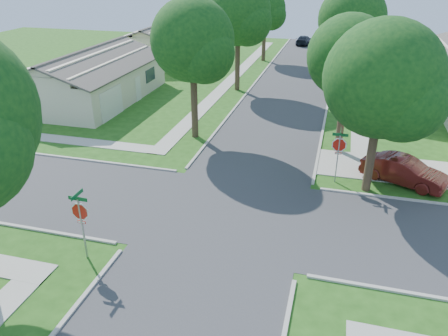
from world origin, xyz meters
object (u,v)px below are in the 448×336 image
tree_w_near (193,44)px  tree_w_mid (239,15)px  stop_sign_ne (339,147)px  house_nw_near (91,81)px  tree_e_far (353,9)px  tree_w_far (266,11)px  car_curb_west (304,40)px  car_curb_east (330,69)px  tree_e_mid (352,22)px  house_nw_far (166,46)px  stop_sign_sw (80,214)px  tree_ne_corner (384,85)px  car_driveway (404,171)px  tree_e_near (350,60)px

tree_w_near → tree_w_mid: size_ratio=0.94×
stop_sign_ne → house_nw_near: house_nw_near is taller
tree_e_far → tree_w_far: 9.42m
tree_w_mid → car_curb_west: size_ratio=2.28×
tree_w_mid → car_curb_west: tree_w_mid is taller
car_curb_east → car_curb_west: size_ratio=1.00×
tree_e_mid → stop_sign_ne: bearing=-90.2°
stop_sign_ne → tree_w_near: 11.07m
house_nw_near → house_nw_far: size_ratio=1.00×
house_nw_near → tree_e_mid: bearing=16.2°
stop_sign_sw → tree_w_far: (0.05, 38.71, 3.48)m
stop_sign_sw → tree_ne_corner: bearing=38.8°
car_driveway → tree_e_far: bearing=31.7°
tree_w_near → tree_ne_corner: tree_w_near is taller
tree_w_mid → tree_w_near: bearing=-90.0°
tree_e_mid → house_nw_near: size_ratio=0.68×
tree_e_near → tree_w_near: size_ratio=0.92×
tree_w_far → house_nw_near: bearing=-120.8°
house_nw_near → car_driveway: house_nw_near is taller
stop_sign_ne → car_curb_west: 41.53m
stop_sign_ne → tree_w_near: bearing=155.3°
tree_e_mid → car_curb_west: (-5.96, 24.77, -5.64)m
tree_w_near → stop_sign_ne: bearing=-24.7°
stop_sign_ne → car_driveway: bearing=13.0°
tree_w_far → tree_ne_corner: 31.77m
stop_sign_ne → tree_w_far: tree_w_far is taller
car_driveway → tree_w_near: bearing=99.5°
tree_e_mid → tree_e_far: 13.00m
tree_e_mid → car_curb_west: 26.10m
tree_e_near → tree_e_far: (0.00, 25.00, 0.34)m
tree_w_near → house_nw_near: tree_w_near is taller
stop_sign_sw → tree_w_near: bearing=89.8°
stop_sign_sw → house_nw_far: (-11.29, 36.70, -0.51)m
stop_sign_ne → tree_e_mid: 16.84m
house_nw_far → car_driveway: house_nw_far is taller
tree_ne_corner → car_curb_east: (-3.16, 24.19, -4.88)m
tree_w_far → tree_e_near: bearing=-69.4°
tree_w_mid → car_curb_west: bearing=82.1°
stop_sign_sw → house_nw_near: 22.71m
car_curb_west → car_curb_east: bearing=109.4°
tree_e_mid → tree_w_far: bearing=125.9°
tree_w_mid → stop_sign_ne: bearing=-60.2°
tree_w_mid → car_driveway: (12.82, -15.51, -5.77)m
tree_e_near → car_curb_east: bearing=94.6°
tree_e_mid → tree_e_near: bearing=-90.0°
tree_e_far → tree_w_near: tree_w_near is taller
tree_ne_corner → car_curb_west: 42.55m
tree_e_mid → tree_ne_corner: (1.60, -16.80, -0.66)m
car_driveway → tree_ne_corner: bearing=150.3°
stop_sign_sw → house_nw_far: 38.40m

